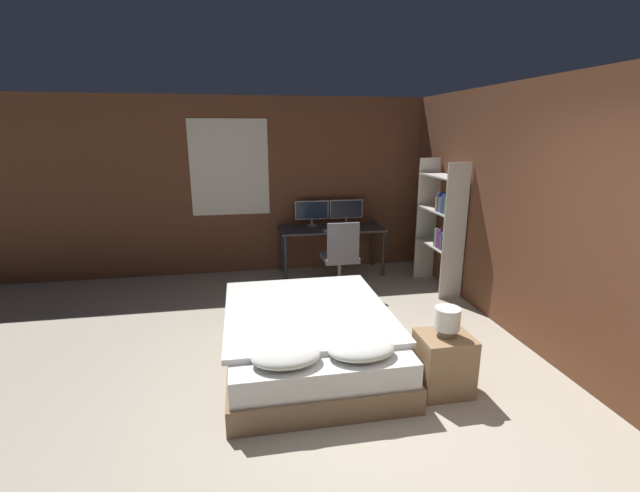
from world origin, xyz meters
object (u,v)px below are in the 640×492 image
(nightstand, at_px, (443,363))
(monitor_left, at_px, (312,211))
(bed, at_px, (309,336))
(desk, at_px, (332,233))
(bedside_lamp, at_px, (447,319))
(bookshelf, at_px, (443,221))
(monitor_right, at_px, (346,210))
(computer_mouse, at_px, (352,229))
(office_chair, at_px, (340,262))
(keyboard, at_px, (335,230))

(nightstand, xyz_separation_m, monitor_left, (-0.57, 3.51, 0.71))
(bed, xyz_separation_m, desk, (0.77, 2.56, 0.41))
(bed, relative_size, bedside_lamp, 8.35)
(bookshelf, bearing_deg, nightstand, -114.79)
(nightstand, distance_m, monitor_right, 3.58)
(monitor_left, height_order, monitor_right, same)
(nightstand, xyz_separation_m, monitor_right, (-0.01, 3.51, 0.71))
(computer_mouse, bearing_deg, desk, 141.59)
(desk, distance_m, monitor_right, 0.47)
(office_chair, bearing_deg, monitor_right, 71.91)
(keyboard, bearing_deg, computer_mouse, -0.00)
(bedside_lamp, height_order, bookshelf, bookshelf)
(bed, bearing_deg, monitor_left, 79.99)
(desk, bearing_deg, bed, -106.71)
(nightstand, bearing_deg, bookshelf, 65.21)
(monitor_right, bearing_deg, office_chair, -108.09)
(desk, distance_m, computer_mouse, 0.36)
(computer_mouse, relative_size, office_chair, 0.07)
(nightstand, relative_size, desk, 0.33)
(desk, height_order, computer_mouse, computer_mouse)
(nightstand, bearing_deg, bedside_lamp, 0.00)
(monitor_right, relative_size, keyboard, 1.49)
(nightstand, height_order, bedside_lamp, bedside_lamp)
(bedside_lamp, height_order, office_chair, office_chair)
(desk, relative_size, monitor_right, 3.03)
(desk, bearing_deg, computer_mouse, -38.41)
(nightstand, bearing_deg, monitor_right, 90.15)
(bedside_lamp, relative_size, bookshelf, 0.14)
(monitor_left, relative_size, keyboard, 1.49)
(bed, distance_m, computer_mouse, 2.62)
(monitor_left, relative_size, monitor_right, 1.00)
(bedside_lamp, xyz_separation_m, desk, (-0.29, 3.29, -0.02))
(bed, height_order, monitor_right, monitor_right)
(bed, distance_m, office_chair, 1.99)
(nightstand, relative_size, monitor_left, 0.99)
(computer_mouse, bearing_deg, bookshelf, -35.69)
(office_chair, bearing_deg, keyboard, 86.90)
(bed, xyz_separation_m, bedside_lamp, (1.06, -0.73, 0.43))
(keyboard, bearing_deg, bookshelf, -29.93)
(bed, distance_m, bedside_lamp, 1.36)
(desk, relative_size, monitor_left, 3.03)
(nightstand, height_order, computer_mouse, computer_mouse)
(keyboard, bearing_deg, monitor_left, 123.06)
(monitor_right, xyz_separation_m, computer_mouse, (-0.01, -0.43, -0.21))
(nightstand, distance_m, keyboard, 3.13)
(monitor_left, height_order, computer_mouse, monitor_left)
(nightstand, xyz_separation_m, keyboard, (-0.29, 3.08, 0.48))
(computer_mouse, bearing_deg, monitor_left, 141.93)
(monitor_left, distance_m, keyboard, 0.56)
(keyboard, bearing_deg, desk, 90.00)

